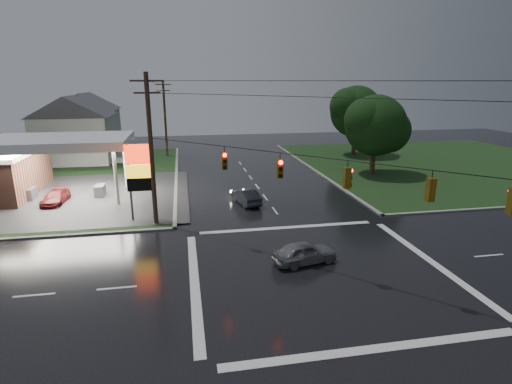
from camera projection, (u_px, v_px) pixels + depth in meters
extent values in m
plane|color=black|center=(319.00, 270.00, 22.68)|extent=(120.00, 120.00, 0.00)
cube|color=black|center=(7.00, 181.00, 42.74)|extent=(36.00, 36.00, 0.08)
cube|color=black|center=(443.00, 163.00, 51.84)|extent=(36.00, 36.00, 0.08)
cube|color=#2D2D2D|center=(43.00, 198.00, 36.20)|extent=(26.00, 18.00, 0.02)
cylinder|color=silver|center=(116.00, 177.00, 33.94)|extent=(0.30, 0.30, 5.00)
cylinder|color=silver|center=(16.00, 167.00, 37.87)|extent=(0.30, 0.30, 5.00)
cylinder|color=silver|center=(125.00, 163.00, 39.62)|extent=(0.30, 0.30, 5.00)
cube|color=silver|center=(59.00, 142.00, 35.18)|extent=(12.00, 8.00, 0.80)
cube|color=white|center=(60.00, 147.00, 35.29)|extent=(11.40, 7.40, 0.04)
cube|color=#59595E|center=(30.00, 194.00, 35.90)|extent=(0.80, 1.60, 1.10)
cube|color=#59595E|center=(100.00, 191.00, 36.95)|extent=(0.80, 1.60, 1.10)
cylinder|color=#59595E|center=(130.00, 183.00, 29.84)|extent=(0.16, 0.16, 6.00)
cylinder|color=#59595E|center=(152.00, 182.00, 30.12)|extent=(0.16, 0.16, 6.00)
cube|color=#FA2A0D|center=(139.00, 154.00, 29.39)|extent=(2.00, 0.35, 1.40)
cube|color=gold|center=(140.00, 171.00, 29.74)|extent=(2.00, 0.35, 1.00)
cube|color=black|center=(141.00, 184.00, 30.01)|extent=(2.00, 0.35, 1.00)
cylinder|color=#382619|center=(151.00, 152.00, 28.53)|extent=(0.32, 0.32, 11.00)
cube|color=#382619|center=(146.00, 81.00, 27.22)|extent=(2.20, 0.12, 0.12)
cube|color=#382619|center=(147.00, 93.00, 27.43)|extent=(1.80, 0.12, 0.12)
cylinder|color=#382619|center=(165.00, 119.00, 55.59)|extent=(0.32, 0.32, 10.50)
cube|color=#382619|center=(163.00, 84.00, 54.34)|extent=(2.20, 0.12, 0.12)
cube|color=#382619|center=(163.00, 91.00, 54.55)|extent=(1.80, 0.12, 0.12)
cube|color=#59470C|center=(224.00, 161.00, 24.84)|extent=(0.34, 0.34, 1.10)
cylinder|color=#FF0C07|center=(225.00, 155.00, 24.55)|extent=(0.22, 0.08, 0.22)
cube|color=#59470C|center=(280.00, 168.00, 22.64)|extent=(0.34, 0.34, 1.10)
cylinder|color=#FF0C07|center=(281.00, 163.00, 22.35)|extent=(0.22, 0.08, 0.22)
cube|color=#59470C|center=(347.00, 178.00, 20.44)|extent=(0.34, 0.34, 1.10)
cylinder|color=#FF0C07|center=(351.00, 170.00, 20.37)|extent=(0.08, 0.22, 0.22)
cube|color=#59470C|center=(431.00, 190.00, 18.24)|extent=(0.34, 0.34, 1.10)
cylinder|color=#FF0C07|center=(429.00, 181.00, 18.33)|extent=(0.22, 0.08, 0.22)
cylinder|color=#FF0C07|center=(511.00, 191.00, 16.57)|extent=(0.22, 0.08, 0.22)
cube|color=silver|center=(76.00, 139.00, 52.29)|extent=(9.00, 8.00, 6.00)
cube|color=gray|center=(120.00, 157.00, 53.92)|extent=(1.60, 4.80, 0.80)
cube|color=silver|center=(88.00, 129.00, 63.48)|extent=(9.00, 8.00, 6.00)
cube|color=gray|center=(124.00, 144.00, 65.11)|extent=(1.60, 4.80, 0.80)
cylinder|color=black|center=(373.00, 153.00, 45.29)|extent=(0.56, 0.56, 5.04)
sphere|color=black|center=(375.00, 126.00, 44.46)|extent=(6.80, 6.80, 6.80)
sphere|color=black|center=(388.00, 131.00, 45.22)|extent=(5.10, 5.10, 5.10)
sphere|color=black|center=(366.00, 120.00, 43.65)|extent=(4.76, 4.76, 4.76)
cylinder|color=black|center=(354.00, 136.00, 57.10)|extent=(0.56, 0.56, 5.60)
sphere|color=black|center=(356.00, 112.00, 56.19)|extent=(7.20, 7.20, 7.20)
sphere|color=black|center=(367.00, 116.00, 56.97)|extent=(5.40, 5.40, 5.40)
sphere|color=black|center=(348.00, 106.00, 55.34)|extent=(5.04, 5.04, 5.04)
imported|color=#202428|center=(246.00, 196.00, 34.81)|extent=(2.24, 4.24, 1.33)
imported|color=slate|center=(305.00, 252.00, 23.48)|extent=(4.07, 2.28, 1.31)
imported|color=#5C1515|center=(56.00, 197.00, 34.81)|extent=(1.88, 4.13, 1.17)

